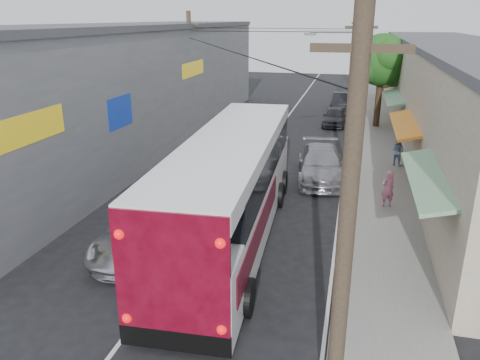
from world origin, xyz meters
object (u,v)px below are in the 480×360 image
object	(u,v)px
parked_car_far	(341,101)
pedestrian_near	(388,189)
jeepney	(145,230)
pedestrian_far	(398,151)
coach_bus	(232,186)
parked_car_mid	(334,116)
parked_suv	(321,164)

from	to	relation	value
parked_car_far	pedestrian_near	bearing A→B (deg)	-80.05
pedestrian_near	jeepney	bearing A→B (deg)	11.05
pedestrian_far	coach_bus	bearing A→B (deg)	88.83
parked_car_mid	pedestrian_far	world-z (taller)	pedestrian_far
coach_bus	parked_car_mid	world-z (taller)	coach_bus
parked_car_far	pedestrian_far	bearing A→B (deg)	-74.76
coach_bus	jeepney	xyz separation A→B (m)	(-2.64, -1.73, -1.22)
pedestrian_far	parked_car_far	bearing A→B (deg)	-46.91
parked_car_mid	parked_car_far	size ratio (longest dim) A/B	0.94
coach_bus	pedestrian_far	distance (m)	12.14
jeepney	pedestrian_far	distance (m)	15.01
pedestrian_near	coach_bus	bearing A→B (deg)	11.92
parked_car_mid	pedestrian_near	world-z (taller)	pedestrian_near
parked_suv	pedestrian_near	xyz separation A→B (m)	(2.99, -3.20, 0.12)
coach_bus	pedestrian_far	xyz separation A→B (m)	(6.41, 10.25, -1.08)
parked_suv	parked_car_far	size ratio (longest dim) A/B	1.28
parked_car_mid	coach_bus	bearing A→B (deg)	-96.38
parked_suv	parked_car_far	world-z (taller)	parked_suv
jeepney	pedestrian_near	world-z (taller)	pedestrian_near
jeepney	parked_suv	xyz separation A→B (m)	(5.24, 8.99, 0.04)
coach_bus	pedestrian_far	bearing A→B (deg)	55.04
coach_bus	jeepney	bearing A→B (deg)	-149.78
parked_car_mid	pedestrian_near	distance (m)	16.06
jeepney	parked_car_far	distance (m)	28.94
jeepney	parked_car_mid	xyz separation A→B (m)	(5.24, 21.56, -0.07)
parked_suv	jeepney	bearing A→B (deg)	-126.50
pedestrian_far	jeepney	bearing A→B (deg)	83.77
coach_bus	parked_car_far	world-z (taller)	coach_bus
parked_suv	pedestrian_near	size ratio (longest dim) A/B	3.45
parked_car_far	pedestrian_near	distance (m)	22.80
parked_suv	coach_bus	bearing A→B (deg)	-115.98
jeepney	parked_suv	distance (m)	10.41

